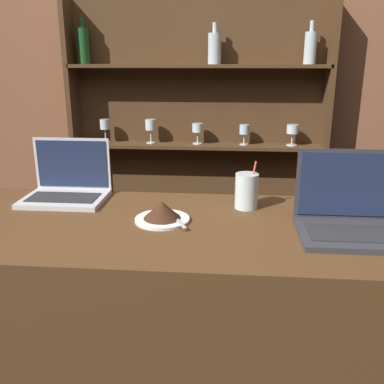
# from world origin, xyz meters

# --- Properties ---
(bar_counter) EXTENTS (2.13, 0.67, 1.03)m
(bar_counter) POSITION_xyz_m (0.00, 0.33, 0.51)
(bar_counter) COLOR #4C3019
(bar_counter) RESTS_ON ground_plane
(back_wall) EXTENTS (7.00, 0.06, 2.70)m
(back_wall) POSITION_xyz_m (0.00, 1.74, 1.35)
(back_wall) COLOR brown
(back_wall) RESTS_ON ground_plane
(back_shelf) EXTENTS (1.55, 0.18, 1.88)m
(back_shelf) POSITION_xyz_m (-0.00, 1.66, 0.98)
(back_shelf) COLOR #472D19
(back_shelf) RESTS_ON ground_plane
(laptop_near) EXTENTS (0.30, 0.22, 0.22)m
(laptop_near) POSITION_xyz_m (-0.43, 0.56, 1.08)
(laptop_near) COLOR silver
(laptop_near) RESTS_ON bar_counter
(laptop_far) EXTENTS (0.33, 0.24, 0.25)m
(laptop_far) POSITION_xyz_m (0.57, 0.31, 1.08)
(laptop_far) COLOR #333338
(laptop_far) RESTS_ON bar_counter
(cake_plate) EXTENTS (0.18, 0.18, 0.07)m
(cake_plate) POSITION_xyz_m (-0.02, 0.35, 1.06)
(cake_plate) COLOR white
(cake_plate) RESTS_ON bar_counter
(water_glass) EXTENTS (0.08, 0.08, 0.17)m
(water_glass) POSITION_xyz_m (0.26, 0.51, 1.09)
(water_glass) COLOR silver
(water_glass) RESTS_ON bar_counter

